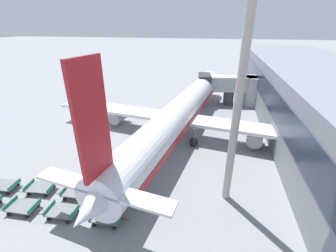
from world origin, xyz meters
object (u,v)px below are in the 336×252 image
at_px(baggage_dolly_row_near_col_e, 107,217).
at_px(baggage_dolly_row_mid_a_col_c, 41,188).
at_px(baggage_dolly_row_mid_a_col_b, 4,186).
at_px(baggage_dolly_row_mid_a_col_e, 116,197).
at_px(baggage_dolly_row_near_col_d, 63,211).
at_px(apron_light_mast, 245,50).
at_px(baggage_dolly_row_mid_a_col_d, 77,192).
at_px(airplane, 182,111).
at_px(baggage_dolly_row_near_col_c, 23,207).

xyz_separation_m(baggage_dolly_row_near_col_e, baggage_dolly_row_mid_a_col_c, (-8.17, 1.99, 0.00)).
bearing_deg(baggage_dolly_row_mid_a_col_b, baggage_dolly_row_near_col_e, -6.94).
relative_size(baggage_dolly_row_near_col_e, baggage_dolly_row_mid_a_col_e, 1.01).
xyz_separation_m(baggage_dolly_row_near_col_d, baggage_dolly_row_mid_a_col_b, (-7.97, 1.75, 0.00)).
relative_size(baggage_dolly_row_near_col_d, baggage_dolly_row_near_col_e, 1.00).
bearing_deg(baggage_dolly_row_mid_a_col_c, apron_light_mast, 10.30).
xyz_separation_m(baggage_dolly_row_mid_a_col_b, apron_light_mast, (21.94, 3.80, 13.20)).
xyz_separation_m(baggage_dolly_row_near_col_e, apron_light_mast, (9.89, 5.27, 13.20)).
distance_m(baggage_dolly_row_mid_a_col_d, baggage_dolly_row_mid_a_col_e, 4.01).
height_order(airplane, apron_light_mast, apron_light_mast).
xyz_separation_m(airplane, baggage_dolly_row_near_col_d, (-7.38, -18.74, -3.01)).
bearing_deg(baggage_dolly_row_mid_a_col_d, baggage_dolly_row_near_col_e, -26.79).
relative_size(baggage_dolly_row_near_col_e, baggage_dolly_row_mid_a_col_b, 0.99).
bearing_deg(airplane, baggage_dolly_row_near_col_d, -111.49).
bearing_deg(baggage_dolly_row_mid_a_col_e, baggage_dolly_row_near_col_c, -159.20).
height_order(baggage_dolly_row_near_col_c, baggage_dolly_row_mid_a_col_d, same).
bearing_deg(apron_light_mast, baggage_dolly_row_near_col_d, -158.31).
bearing_deg(airplane, baggage_dolly_row_mid_a_col_c, -124.87).
distance_m(baggage_dolly_row_near_col_d, baggage_dolly_row_mid_a_col_d, 2.45).
xyz_separation_m(baggage_dolly_row_near_col_c, baggage_dolly_row_near_col_e, (7.89, 0.57, 0.00)).
relative_size(airplane, baggage_dolly_row_mid_a_col_b, 13.98).
xyz_separation_m(airplane, baggage_dolly_row_near_col_e, (-3.30, -18.46, -3.01)).
bearing_deg(baggage_dolly_row_near_col_e, baggage_dolly_row_mid_a_col_d, 153.21).
xyz_separation_m(baggage_dolly_row_near_col_c, baggage_dolly_row_mid_a_col_c, (-0.28, 2.55, 0.00)).
xyz_separation_m(baggage_dolly_row_near_col_c, baggage_dolly_row_mid_a_col_d, (3.62, 2.73, 0.00)).
distance_m(baggage_dolly_row_near_col_e, apron_light_mast, 17.32).
distance_m(airplane, apron_light_mast, 17.92).
bearing_deg(baggage_dolly_row_near_col_d, baggage_dolly_row_near_col_e, 4.05).
height_order(baggage_dolly_row_mid_a_col_e, apron_light_mast, apron_light_mast).
relative_size(baggage_dolly_row_near_col_e, apron_light_mast, 0.13).
distance_m(airplane, baggage_dolly_row_mid_a_col_c, 20.30).
height_order(baggage_dolly_row_near_col_d, baggage_dolly_row_near_col_e, same).
relative_size(airplane, baggage_dolly_row_mid_a_col_e, 14.22).
relative_size(baggage_dolly_row_near_col_c, apron_light_mast, 0.13).
distance_m(baggage_dolly_row_near_col_c, baggage_dolly_row_mid_a_col_c, 2.57).
bearing_deg(apron_light_mast, baggage_dolly_row_mid_a_col_e, -163.87).
height_order(baggage_dolly_row_near_col_c, baggage_dolly_row_near_col_e, same).
xyz_separation_m(baggage_dolly_row_mid_a_col_e, apron_light_mast, (10.16, 2.94, 13.20)).
height_order(baggage_dolly_row_near_col_e, baggage_dolly_row_mid_a_col_b, same).
bearing_deg(baggage_dolly_row_mid_a_col_d, baggage_dolly_row_near_col_d, -85.36).
xyz_separation_m(airplane, apron_light_mast, (6.59, -13.19, 10.19)).
xyz_separation_m(airplane, baggage_dolly_row_mid_a_col_d, (-7.58, -16.30, -3.01)).
xyz_separation_m(baggage_dolly_row_mid_a_col_d, baggage_dolly_row_mid_a_col_e, (4.01, 0.17, 0.00)).
height_order(baggage_dolly_row_mid_a_col_c, baggage_dolly_row_mid_a_col_e, same).
height_order(baggage_dolly_row_near_col_d, baggage_dolly_row_mid_a_col_e, same).
bearing_deg(baggage_dolly_row_near_col_c, apron_light_mast, 18.16).
xyz_separation_m(baggage_dolly_row_near_col_e, baggage_dolly_row_mid_a_col_d, (-4.27, 2.16, 0.00)).
distance_m(baggage_dolly_row_near_col_c, baggage_dolly_row_mid_a_col_e, 8.16).
distance_m(baggage_dolly_row_mid_a_col_b, apron_light_mast, 25.89).
relative_size(baggage_dolly_row_near_col_e, baggage_dolly_row_mid_a_col_d, 1.00).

